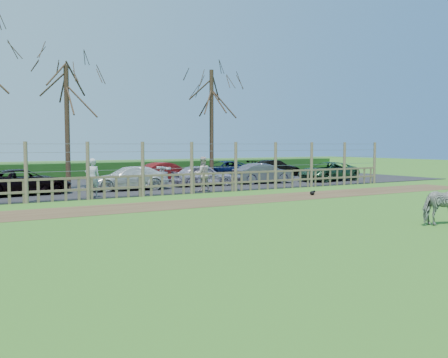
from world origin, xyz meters
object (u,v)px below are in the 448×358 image
crow (312,193)px  zebra (446,203)px  car_3 (128,178)px  car_11 (166,172)px  visitor_a (92,178)px  car_13 (275,168)px  car_5 (263,173)px  car_12 (223,170)px  tree_right (211,98)px  visitor_b (202,174)px  tree_mid (67,97)px  car_4 (202,175)px  car_2 (23,182)px  car_6 (328,171)px

crow → zebra: bearing=-105.1°
car_3 → car_11: bearing=141.3°
visitor_a → car_11: 9.84m
car_13 → car_11: bearing=94.3°
crow → car_5: car_5 is taller
car_3 → car_12: same height
tree_right → zebra: 18.83m
visitor_b → car_12: visitor_b is taller
zebra → car_11: (-0.02, 19.79, -0.00)m
tree_mid → car_11: size_ratio=1.87×
car_3 → car_4: 4.49m
car_5 → car_11: bearing=49.6°
car_3 → car_13: size_ratio=1.00×
visitor_a → car_3: bearing=-122.4°
visitor_a → car_11: size_ratio=0.47×
car_2 → car_3: size_ratio=1.04×
visitor_a → car_5: size_ratio=0.47×
crow → car_3: (-6.54, 6.66, 0.53)m
zebra → visitor_a: (-6.82, 12.68, 0.26)m
car_4 → car_6: same height
car_2 → car_12: same height
zebra → car_11: size_ratio=0.42×
tree_right → visitor_b: bearing=-123.6°
visitor_b → car_11: bearing=-87.5°
visitor_a → crow: size_ratio=6.01×
tree_right → car_2: tree_right is taller
car_13 → car_4: bearing=119.9°
visitor_a → car_4: 7.61m
visitor_a → zebra: bearing=131.6°
car_12 → car_13: same height
car_4 → car_2: bearing=93.7°
visitor_a → visitor_b: bearing=-166.8°
tree_right → car_3: 8.52m
tree_right → crow: (-0.01, -9.56, -5.13)m
zebra → car_3: (-4.23, 15.21, -0.00)m
car_3 → car_4: (4.48, 0.29, 0.00)m
car_6 → car_12: size_ratio=1.00×
zebra → crow: size_ratio=5.30×
car_13 → visitor_b: bearing=127.7°
car_6 → car_11: 10.34m
tree_mid → crow: tree_mid is taller
zebra → car_5: (4.28, 15.25, -0.00)m
visitor_b → car_3: (-2.94, 2.54, -0.26)m
tree_right → car_12: 5.26m
car_2 → car_5: same height
zebra → car_6: zebra is taller
visitor_a → crow: 10.05m
visitor_b → visitor_a: bearing=12.5°
car_2 → tree_mid: bearing=-57.3°
visitor_a → visitor_b: same height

